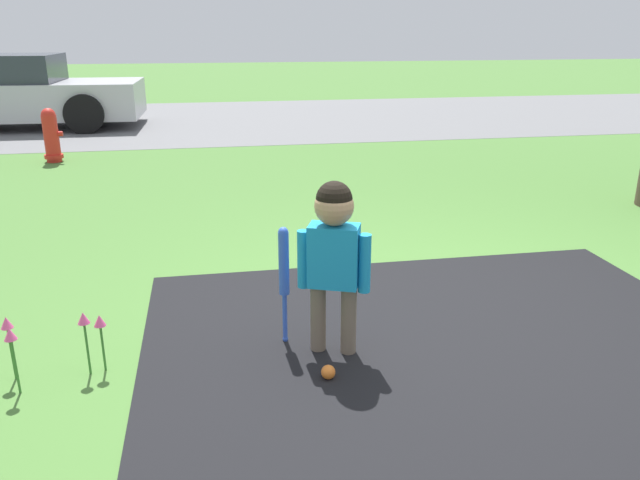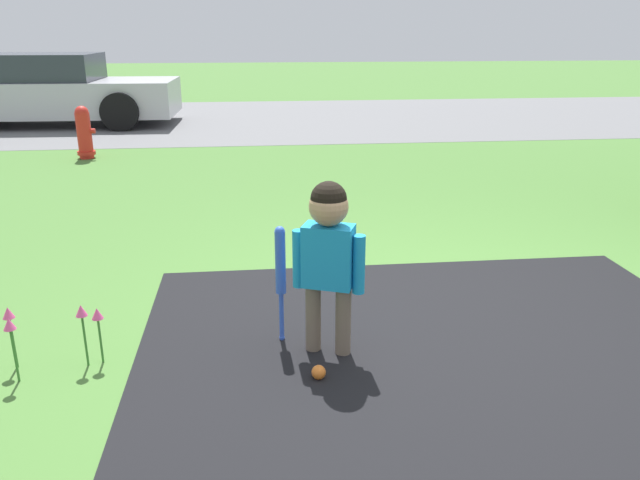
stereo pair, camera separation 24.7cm
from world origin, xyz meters
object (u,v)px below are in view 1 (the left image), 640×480
(sports_ball, at_px, (328,372))
(parked_car, at_px, (8,93))
(child, at_px, (334,244))
(baseball_bat, at_px, (284,269))
(fire_hydrant, at_px, (51,136))

(sports_ball, distance_m, parked_car, 10.05)
(child, relative_size, parked_car, 0.22)
(baseball_bat, xyz_separation_m, fire_hydrant, (-2.38, 5.54, -0.10))
(sports_ball, bearing_deg, fire_hydrant, 113.04)
(sports_ball, xyz_separation_m, parked_car, (-3.91, 9.25, 0.57))
(sports_ball, bearing_deg, baseball_bat, 110.56)
(sports_ball, relative_size, parked_car, 0.02)
(sports_ball, bearing_deg, parked_car, 112.90)
(baseball_bat, relative_size, sports_ball, 9.26)
(baseball_bat, height_order, parked_car, parked_car)
(child, xyz_separation_m, sports_ball, (-0.08, -0.28, -0.59))
(parked_car, bearing_deg, child, -64.36)
(baseball_bat, bearing_deg, parked_car, 113.02)
(sports_ball, distance_m, fire_hydrant, 6.50)
(baseball_bat, relative_size, parked_car, 0.15)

